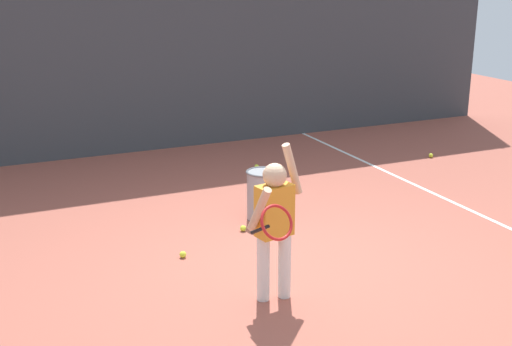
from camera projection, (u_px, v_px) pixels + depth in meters
The scene contains 12 objects.
ground_plane at pixel (291, 264), 6.38m from camera, with size 20.00×20.00×0.00m, color #9E5142.
court_line_sideline at pixel (440, 196), 8.26m from camera, with size 0.05×9.00×0.00m, color white.
back_fence_windscreen at pixel (151, 24), 9.88m from camera, with size 12.36×0.08×3.84m, color #383D42.
fence_post_1 at pixel (7, 23), 9.13m from camera, with size 0.09×0.09×3.99m, color slate.
fence_post_2 at pixel (271, 15), 10.70m from camera, with size 0.09×0.09×3.99m, color slate.
fence_post_3 at pixel (467, 9), 12.27m from camera, with size 0.09×0.09×3.99m, color slate.
tennis_player at pixel (274, 220), 5.48m from camera, with size 0.64×0.66×1.35m.
ball_hopper at pixel (263, 194), 7.46m from camera, with size 0.38×0.38×0.56m.
tennis_ball_0 at pixel (183, 254), 6.50m from camera, with size 0.07×0.07×0.07m, color #CCE033.
tennis_ball_2 at pixel (431, 155), 9.96m from camera, with size 0.07×0.07×0.07m, color #CCE033.
tennis_ball_3 at pixel (257, 167), 9.39m from camera, with size 0.07×0.07×0.07m, color #CCE033.
tennis_ball_8 at pixel (243, 228), 7.16m from camera, with size 0.07×0.07×0.07m, color #CCE033.
Camera 1 is at (-2.70, -5.19, 2.71)m, focal length 46.66 mm.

